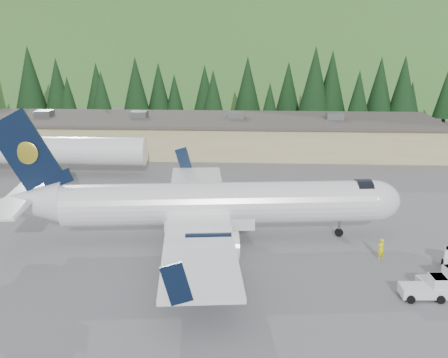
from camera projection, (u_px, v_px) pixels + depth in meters
The scene contains 9 objects.
ground at pixel (220, 239), 50.70m from camera, with size 600.00×600.00×0.00m, color slate.
airliner at pixel (208, 205), 49.82m from camera, with size 36.21×34.06×12.01m.
second_airliner at pixel (39, 149), 72.45m from camera, with size 27.50×11.00×10.05m.
baggage_tug_a at pixel (443, 280), 40.74m from camera, with size 3.29×2.38×1.61m.
terminal_building at pixel (204, 134), 86.96m from camera, with size 71.00×17.00×6.10m.
baggage_tug_d at pixel (427, 288), 39.34m from camera, with size 3.18×2.02×1.65m.
ramp_worker at pixel (381, 249), 46.01m from camera, with size 0.65×0.42×1.77m, color #F2F106.
tree_line at pixel (190, 87), 109.36m from camera, with size 112.05×18.16×14.39m.
hills at pixel (359, 247), 269.12m from camera, with size 614.00×330.00×300.00m.
Camera 1 is at (3.08, -47.49, 18.30)m, focal length 45.00 mm.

